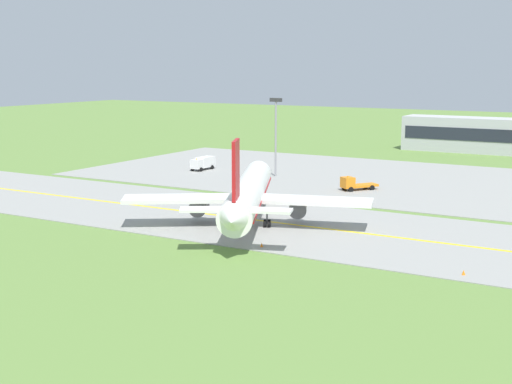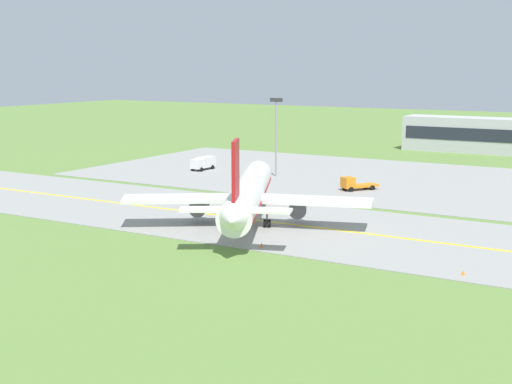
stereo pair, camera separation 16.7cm
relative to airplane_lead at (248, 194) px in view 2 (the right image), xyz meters
The scene contains 10 objects.
ground_plane 7.10m from the airplane_lead, 28.21° to the left, with size 500.00×500.00×0.00m, color olive.
taxiway_strip 7.07m from the airplane_lead, 28.21° to the left, with size 240.00×28.00×0.10m, color gray.
apron_pad 47.38m from the airplane_lead, 71.36° to the left, with size 140.00×52.00×0.10m, color gray.
taxiway_centreline 7.04m from the airplane_lead, 28.21° to the left, with size 220.00×0.60×0.01m, color yellow.
airplane_lead is the anchor object (origin of this frame).
service_truck_baggage 31.30m from the airplane_lead, 86.17° to the left, with size 5.36×6.41×2.59m.
service_truck_fuel 50.58m from the airplane_lead, 130.97° to the left, with size 2.41×6.02×2.60m.
apron_light_mast 41.87m from the airplane_lead, 113.57° to the left, with size 2.40×0.50×14.70m.
traffic_cone_near_edge 31.96m from the airplane_lead, 16.66° to the right, with size 0.44×0.44×0.60m, color orange.
traffic_cone_mid_edge 12.65m from the airplane_lead, 51.84° to the right, with size 0.44×0.44×0.60m, color orange.
Camera 2 is at (42.13, -81.83, 20.74)m, focal length 50.42 mm.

